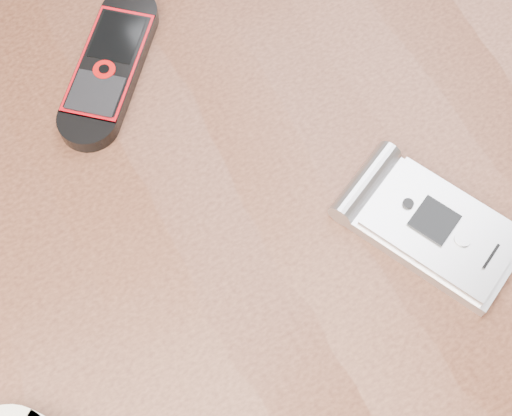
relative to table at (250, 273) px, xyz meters
name	(u,v)px	position (x,y,z in m)	size (l,w,h in m)	color
ground	(253,407)	(0.00, 0.00, -0.64)	(4.00, 4.00, 0.00)	#472B19
table	(250,273)	(0.00, 0.00, 0.00)	(1.20, 0.80, 0.75)	black
nokia_black_red	(110,66)	(-0.03, 0.15, 0.11)	(0.04, 0.13, 0.01)	black
motorola_razr	(436,228)	(0.10, -0.07, 0.11)	(0.06, 0.12, 0.02)	#B6B5BA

